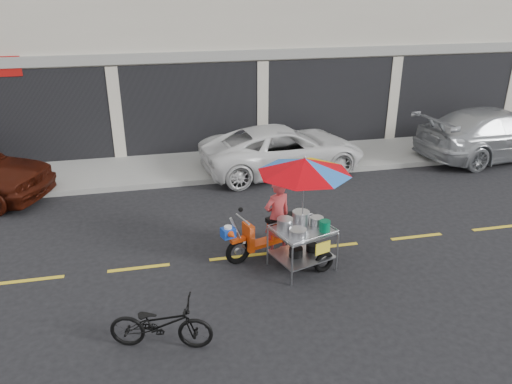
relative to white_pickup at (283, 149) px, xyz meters
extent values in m
plane|color=black|center=(-0.19, -4.59, -0.66)|extent=(90.00, 90.00, 0.00)
cube|color=gray|center=(-0.19, 0.91, -0.59)|extent=(45.00, 3.00, 0.15)
cube|color=beige|center=(-0.19, 5.91, 3.34)|extent=(36.00, 8.00, 8.00)
cube|color=black|center=(-0.19, 1.88, 0.79)|extent=(35.28, 0.06, 2.90)
cube|color=gray|center=(-0.19, 1.86, 2.44)|extent=(36.00, 0.12, 0.30)
cube|color=gold|center=(-0.19, -4.59, -0.66)|extent=(42.00, 0.10, 0.01)
imported|color=white|center=(0.00, 0.00, 0.00)|extent=(5.01, 2.76, 1.33)
imported|color=#AEB1B5|center=(6.87, -0.22, 0.10)|extent=(5.51, 2.81, 1.53)
imported|color=black|center=(-3.83, -6.97, -0.25)|extent=(1.68, 0.95, 0.84)
torus|color=black|center=(-2.24, -4.83, -0.40)|extent=(0.55, 0.27, 0.54)
torus|color=black|center=(-0.87, -4.39, -0.40)|extent=(0.55, 0.27, 0.54)
cylinder|color=#9EA0A5|center=(-2.24, -4.83, -0.40)|extent=(0.14, 0.10, 0.13)
cylinder|color=#9EA0A5|center=(-0.87, -4.39, -0.40)|extent=(0.14, 0.10, 0.13)
cube|color=#CF3C0B|center=(-2.24, -4.83, -0.14)|extent=(0.33, 0.20, 0.08)
cylinder|color=#9EA0A5|center=(-2.24, -4.83, 0.00)|extent=(0.35, 0.15, 0.77)
cube|color=#CF3C0B|center=(-2.01, -4.75, -0.14)|extent=(0.21, 0.34, 0.57)
cube|color=#CF3C0B|center=(-1.60, -4.62, -0.36)|extent=(0.81, 0.49, 0.08)
cube|color=#CF3C0B|center=(-1.19, -4.49, -0.14)|extent=(0.76, 0.46, 0.38)
cube|color=black|center=(-1.28, -4.52, 0.08)|extent=(0.66, 0.41, 0.10)
cylinder|color=#9EA0A5|center=(-2.13, -4.79, 0.29)|extent=(0.19, 0.51, 0.03)
sphere|color=black|center=(-2.13, -4.59, 0.41)|extent=(0.10, 0.10, 0.10)
cylinder|color=white|center=(-2.13, -4.79, -0.21)|extent=(0.14, 0.14, 0.05)
cube|color=#123799|center=(-2.44, -4.89, 0.08)|extent=(0.30, 0.28, 0.19)
cylinder|color=white|center=(-2.44, -4.89, 0.20)|extent=(0.19, 0.19, 0.05)
cone|color=#CF3C0B|center=(-2.39, -5.04, 0.10)|extent=(0.23, 0.25, 0.17)
torus|color=black|center=(-0.67, -5.48, -0.45)|extent=(0.45, 0.23, 0.44)
cylinder|color=#9EA0A5|center=(-1.41, -5.82, -0.26)|extent=(0.04, 0.04, 0.81)
cylinder|color=#9EA0A5|center=(-1.68, -5.00, -0.26)|extent=(0.04, 0.04, 0.81)
cylinder|color=#9EA0A5|center=(-0.41, -5.49, -0.26)|extent=(0.04, 0.04, 0.81)
cylinder|color=#9EA0A5|center=(-0.68, -4.67, -0.26)|extent=(0.04, 0.04, 0.81)
cube|color=#9EA0A5|center=(-1.05, -5.24, -0.38)|extent=(1.26, 1.14, 0.03)
cube|color=#9EA0A5|center=(-1.05, -5.24, 0.15)|extent=(1.26, 1.14, 0.04)
cylinder|color=#9EA0A5|center=(-0.91, -5.65, 0.21)|extent=(1.01, 0.34, 0.02)
cylinder|color=#9EA0A5|center=(-1.18, -4.84, 0.21)|extent=(1.01, 0.34, 0.02)
cylinder|color=#9EA0A5|center=(-1.55, -5.41, 0.21)|extent=(0.29, 0.83, 0.02)
cylinder|color=#9EA0A5|center=(-0.55, -5.08, 0.21)|extent=(0.29, 0.83, 0.02)
cylinder|color=#9EA0A5|center=(-1.18, -4.84, -0.38)|extent=(0.26, 0.69, 0.04)
cylinder|color=#9EA0A5|center=(-1.18, -4.84, 0.10)|extent=(0.26, 0.69, 0.04)
cube|color=yellow|center=(-0.77, -5.64, -0.04)|extent=(0.32, 0.12, 0.24)
cylinder|color=#B7B7BC|center=(-1.38, -5.15, 0.27)|extent=(0.39, 0.39, 0.21)
cylinder|color=#B7B7BC|center=(-1.02, -5.02, 0.30)|extent=(0.41, 0.41, 0.26)
cylinder|color=#B7B7BC|center=(-0.72, -5.09, 0.24)|extent=(0.32, 0.32, 0.14)
cylinder|color=#B7B7BC|center=(-1.22, -5.48, 0.24)|extent=(0.40, 0.40, 0.14)
cylinder|color=#06613C|center=(-0.65, -5.37, 0.27)|extent=(0.26, 0.26, 0.21)
cylinder|color=black|center=(-1.18, -5.29, -0.28)|extent=(0.34, 0.34, 0.17)
cylinder|color=black|center=(-0.82, -5.17, -0.29)|extent=(0.29, 0.29, 0.15)
cylinder|color=#9EA0A5|center=(-1.03, -5.14, 0.86)|extent=(0.03, 0.03, 1.43)
sphere|color=#9EA0A5|center=(-1.03, -5.14, 1.60)|extent=(0.06, 0.06, 0.06)
imported|color=#BD383B|center=(-1.37, -4.55, 0.15)|extent=(0.68, 0.55, 1.62)
camera|label=1|loc=(-3.74, -13.31, 4.62)|focal=35.00mm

